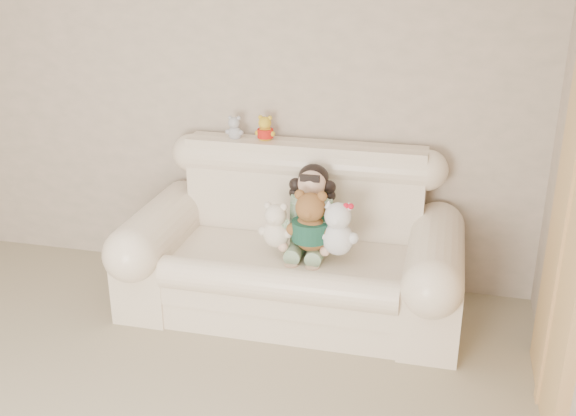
{
  "coord_description": "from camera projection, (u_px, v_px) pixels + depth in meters",
  "views": [
    {
      "loc": [
        1.61,
        -1.74,
        2.23
      ],
      "look_at": [
        0.72,
        1.9,
        0.75
      ],
      "focal_mm": 42.11,
      "sensor_mm": 36.0,
      "label": 1
    }
  ],
  "objects": [
    {
      "name": "door_panel",
      "position": [
        575.0,
        214.0,
        3.14
      ],
      "size": [
        0.06,
        0.9,
        2.1
      ],
      "primitive_type": "cube",
      "color": "#A06A44",
      "rests_on": "floor"
    },
    {
      "name": "grey_mini_plush",
      "position": [
        235.0,
        126.0,
        4.42
      ],
      "size": [
        0.15,
        0.13,
        0.19
      ],
      "primitive_type": null,
      "rotation": [
        0.0,
        0.0,
        -0.35
      ],
      "color": "silver",
      "rests_on": "sofa"
    },
    {
      "name": "cream_teddy",
      "position": [
        276.0,
        221.0,
        4.06
      ],
      "size": [
        0.23,
        0.19,
        0.33
      ],
      "primitive_type": null,
      "rotation": [
        0.0,
        0.0,
        -0.1
      ],
      "color": "white",
      "rests_on": "sofa"
    },
    {
      "name": "wall_back",
      "position": [
        205.0,
        90.0,
        4.53
      ],
      "size": [
        4.5,
        0.0,
        4.5
      ],
      "primitive_type": "plane",
      "rotation": [
        1.57,
        0.0,
        0.0
      ],
      "color": "#A0927F",
      "rests_on": "ground"
    },
    {
      "name": "yellow_mini_bear",
      "position": [
        265.0,
        126.0,
        4.37
      ],
      "size": [
        0.15,
        0.13,
        0.21
      ],
      "primitive_type": null,
      "rotation": [
        0.0,
        0.0,
        0.2
      ],
      "color": "gold",
      "rests_on": "sofa"
    },
    {
      "name": "white_cat",
      "position": [
        338.0,
        223.0,
        3.95
      ],
      "size": [
        0.3,
        0.26,
        0.4
      ],
      "primitive_type": null,
      "rotation": [
        0.0,
        0.0,
        -0.31
      ],
      "color": "silver",
      "rests_on": "sofa"
    },
    {
      "name": "brown_teddy",
      "position": [
        311.0,
        215.0,
        3.99
      ],
      "size": [
        0.34,
        0.31,
        0.45
      ],
      "primitive_type": null,
      "rotation": [
        0.0,
        0.0,
        -0.36
      ],
      "color": "brown",
      "rests_on": "sofa"
    },
    {
      "name": "seated_child",
      "position": [
        312.0,
        207.0,
        4.19
      ],
      "size": [
        0.38,
        0.45,
        0.55
      ],
      "primitive_type": null,
      "rotation": [
        0.0,
        0.0,
        0.13
      ],
      "color": "#286C2A",
      "rests_on": "sofa"
    },
    {
      "name": "sofa",
      "position": [
        292.0,
        237.0,
        4.2
      ],
      "size": [
        2.1,
        0.95,
        1.03
      ],
      "primitive_type": null,
      "color": "#FFE5CD",
      "rests_on": "floor"
    }
  ]
}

